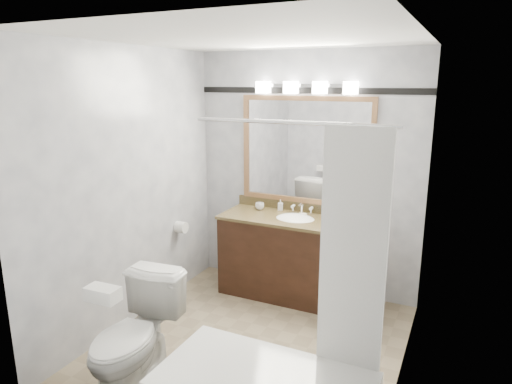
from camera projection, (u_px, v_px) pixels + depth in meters
room at (251, 204)px, 3.59m from camera, size 2.42×2.62×2.52m
vanity at (294, 256)px, 4.68m from camera, size 1.53×0.58×0.97m
mirror at (306, 151)px, 4.66m from camera, size 1.40×0.04×1.10m
vanity_light_bar at (305, 87)px, 4.46m from camera, size 1.02×0.14×0.12m
accent_stripe at (308, 91)px, 4.53m from camera, size 2.40×0.01×0.06m
tp_roll at (181, 227)px, 4.78m from camera, size 0.11×0.12×0.12m
toilet at (134, 338)px, 3.25m from camera, size 0.53×0.85×0.82m
tissue_box at (103, 294)px, 2.91m from camera, size 0.23×0.13×0.09m
coffee_maker at (343, 206)px, 4.35m from camera, size 0.19×0.23×0.35m
cup_left at (260, 206)px, 4.89m from camera, size 0.12×0.12×0.07m
soap_bottle_a at (280, 205)px, 4.86m from camera, size 0.06×0.07×0.11m
soap_bar at (303, 215)px, 4.67m from camera, size 0.08×0.05×0.02m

